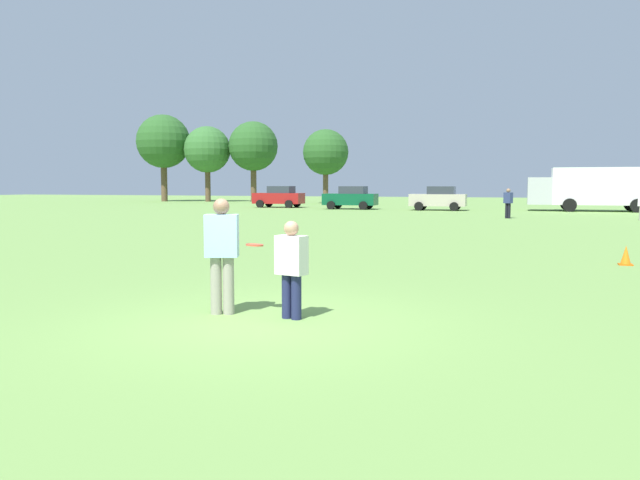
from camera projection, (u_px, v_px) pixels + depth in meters
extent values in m
plane|color=#6B9347|center=(265.00, 322.00, 8.98)|extent=(179.02, 179.02, 0.00)
cylinder|color=gray|center=(216.00, 286.00, 9.49)|extent=(0.17, 0.17, 0.88)
cylinder|color=gray|center=(229.00, 286.00, 9.49)|extent=(0.17, 0.17, 0.88)
cube|color=#9EC6E5|center=(222.00, 236.00, 9.42)|extent=(0.56, 0.43, 0.64)
sphere|color=#8C664C|center=(221.00, 207.00, 9.38)|extent=(0.25, 0.25, 0.25)
cylinder|color=#1E234C|center=(296.00, 297.00, 9.13)|extent=(0.15, 0.15, 0.66)
cylinder|color=#1E234C|center=(287.00, 296.00, 9.21)|extent=(0.15, 0.15, 0.66)
cube|color=silver|center=(291.00, 255.00, 9.12)|extent=(0.48, 0.35, 0.57)
sphere|color=tan|center=(291.00, 228.00, 9.08)|extent=(0.22, 0.22, 0.22)
cylinder|color=#E54C33|center=(255.00, 245.00, 9.51)|extent=(0.27, 0.27, 0.05)
cube|color=#D8590C|center=(625.00, 264.00, 15.31)|extent=(0.32, 0.32, 0.03)
cone|color=orange|center=(626.00, 255.00, 15.29)|extent=(0.24, 0.24, 0.45)
cube|color=maroon|center=(279.00, 198.00, 53.46)|extent=(4.23, 1.86, 0.90)
cube|color=#2D333D|center=(281.00, 190.00, 53.32)|extent=(2.02, 1.67, 0.64)
cylinder|color=black|center=(260.00, 204.00, 52.94)|extent=(0.66, 0.23, 0.66)
cylinder|color=black|center=(269.00, 203.00, 54.84)|extent=(0.66, 0.23, 0.66)
cylinder|color=black|center=(289.00, 204.00, 52.16)|extent=(0.66, 0.23, 0.66)
cylinder|color=black|center=(297.00, 203.00, 54.05)|extent=(0.66, 0.23, 0.66)
cube|color=#0C4C2D|center=(350.00, 199.00, 49.73)|extent=(4.23, 1.86, 0.90)
cube|color=#2D333D|center=(353.00, 190.00, 49.59)|extent=(2.02, 1.67, 0.64)
cylinder|color=black|center=(331.00, 205.00, 49.21)|extent=(0.66, 0.23, 0.66)
cylinder|color=black|center=(338.00, 204.00, 51.11)|extent=(0.66, 0.23, 0.66)
cylinder|color=black|center=(363.00, 206.00, 48.43)|extent=(0.66, 0.23, 0.66)
cylinder|color=black|center=(369.00, 205.00, 50.32)|extent=(0.66, 0.23, 0.66)
cube|color=#B7AD99|center=(438.00, 200.00, 47.51)|extent=(4.23, 1.86, 0.90)
cube|color=#2D333D|center=(441.00, 191.00, 47.37)|extent=(2.02, 1.67, 0.64)
cylinder|color=black|center=(419.00, 206.00, 46.99)|extent=(0.66, 0.23, 0.66)
cylinder|color=black|center=(423.00, 205.00, 48.89)|extent=(0.66, 0.23, 0.66)
cylinder|color=black|center=(454.00, 207.00, 46.21)|extent=(0.66, 0.23, 0.66)
cylinder|color=black|center=(457.00, 206.00, 48.10)|extent=(0.66, 0.23, 0.66)
cube|color=white|center=(601.00, 186.00, 45.46)|extent=(6.84, 2.60, 2.70)
cube|color=#B2B2B7|center=(540.00, 191.00, 46.76)|extent=(1.83, 2.33, 2.00)
cylinder|color=black|center=(570.00, 205.00, 44.95)|extent=(0.96, 0.29, 0.96)
cylinder|color=black|center=(567.00, 204.00, 47.55)|extent=(0.96, 0.29, 0.96)
cylinder|color=black|center=(638.00, 206.00, 43.62)|extent=(0.96, 0.29, 0.96)
cylinder|color=black|center=(631.00, 205.00, 46.22)|extent=(0.96, 0.29, 0.96)
cylinder|color=black|center=(507.00, 211.00, 36.32)|extent=(0.16, 0.16, 0.88)
cylinder|color=black|center=(509.00, 211.00, 36.17)|extent=(0.16, 0.16, 0.88)
cube|color=navy|center=(508.00, 198.00, 36.18)|extent=(0.54, 0.51, 0.62)
sphere|color=#8C664C|center=(508.00, 191.00, 36.14)|extent=(0.24, 0.24, 0.24)
cylinder|color=brown|center=(164.00, 183.00, 72.54)|extent=(0.72, 0.72, 4.30)
sphere|color=#285623|center=(163.00, 141.00, 72.12)|extent=(6.14, 6.14, 6.14)
cylinder|color=brown|center=(208.00, 185.00, 71.45)|extent=(0.61, 0.61, 3.68)
sphere|color=#33662D|center=(207.00, 149.00, 71.09)|extent=(5.26, 5.26, 5.26)
cylinder|color=brown|center=(254.00, 185.00, 70.75)|extent=(0.65, 0.65, 3.89)
sphere|color=#285623|center=(253.00, 146.00, 70.37)|extent=(5.55, 5.55, 5.55)
cylinder|color=brown|center=(326.00, 188.00, 64.23)|extent=(0.54, 0.54, 3.27)
sphere|color=#285623|center=(326.00, 152.00, 63.91)|extent=(4.67, 4.67, 4.67)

